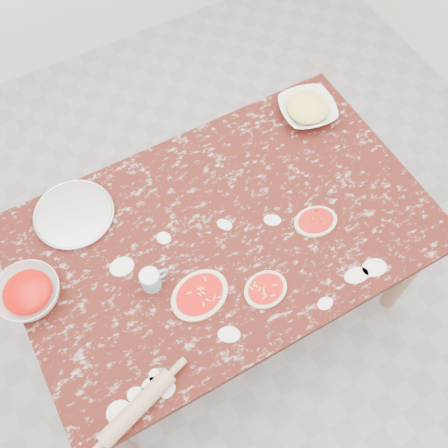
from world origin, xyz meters
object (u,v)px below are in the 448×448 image
sauce_bowl (29,293)px  cheese_bowl (307,110)px  worktable (224,240)px  rolling_pin (137,408)px  flour_mug (151,279)px  pizza_tray (74,215)px

sauce_bowl → cheese_bowl: size_ratio=0.97×
worktable → rolling_pin: (-0.57, -0.44, 0.11)m
flour_mug → rolling_pin: 0.44m
pizza_tray → rolling_pin: 0.79m
worktable → sauce_bowl: size_ratio=6.84×
flour_mug → rolling_pin: flour_mug is taller
sauce_bowl → rolling_pin: (0.17, -0.54, -0.01)m
pizza_tray → flour_mug: bearing=-70.9°
worktable → pizza_tray: (-0.48, 0.35, 0.09)m
sauce_bowl → rolling_pin: 0.57m
pizza_tray → rolling_pin: bearing=-96.3°
worktable → cheese_bowl: (0.60, 0.33, 0.11)m
cheese_bowl → flour_mug: 1.02m
sauce_bowl → flour_mug: flour_mug is taller
sauce_bowl → worktable: bearing=-7.8°
cheese_bowl → flour_mug: bearing=-157.2°
pizza_tray → flour_mug: size_ratio=2.83×
cheese_bowl → flour_mug: (-0.94, -0.39, 0.01)m
pizza_tray → cheese_bowl: 1.08m
sauce_bowl → flour_mug: (0.40, -0.17, 0.01)m
cheese_bowl → rolling_pin: 1.40m
sauce_bowl → flour_mug: size_ratio=2.14×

